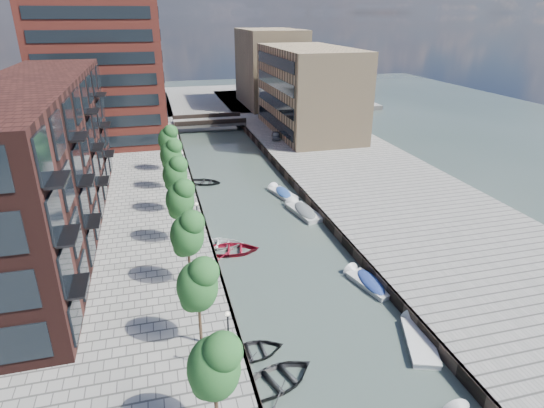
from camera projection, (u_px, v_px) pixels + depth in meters
name	position (u px, v px, depth m)	size (l,w,h in m)	color
water	(243.00, 187.00, 56.91)	(300.00, 300.00, 0.00)	#38473F
quay_right	(361.00, 173.00, 60.48)	(20.00, 140.00, 1.00)	gray
quay_wall_left	(194.00, 188.00, 55.29)	(0.25, 140.00, 1.00)	#332823
quay_wall_right	(290.00, 179.00, 58.15)	(0.25, 140.00, 1.00)	#332823
far_closure	(194.00, 101.00, 110.18)	(80.00, 40.00, 1.00)	gray
apartment_block	(42.00, 162.00, 40.20)	(8.00, 38.00, 14.00)	black
tower	(98.00, 43.00, 68.98)	(18.00, 18.00, 30.00)	maroon
tan_block_near	(309.00, 90.00, 77.17)	(12.00, 25.00, 14.00)	tan
tan_block_far	(270.00, 68.00, 99.94)	(12.00, 20.00, 16.00)	tan
bridge	(209.00, 122.00, 84.89)	(13.00, 6.00, 1.30)	gray
tree_0	(214.00, 364.00, 20.78)	(2.50, 2.50, 5.95)	#382619
tree_1	(197.00, 283.00, 27.01)	(2.50, 2.50, 5.95)	#382619
tree_2	(187.00, 233.00, 33.25)	(2.50, 2.50, 5.95)	#382619
tree_3	(180.00, 198.00, 39.49)	(2.50, 2.50, 5.95)	#382619
tree_4	(175.00, 173.00, 45.73)	(2.50, 2.50, 5.95)	#382619
tree_5	(171.00, 153.00, 51.96)	(2.50, 2.50, 5.95)	#382619
tree_6	(168.00, 138.00, 58.20)	(2.50, 2.50, 5.95)	#382619
lamp_0	(228.00, 336.00, 25.34)	(0.24, 0.24, 4.12)	black
lamp_1	(197.00, 220.00, 39.60)	(0.24, 0.24, 4.12)	black
lamp_2	(183.00, 165.00, 53.86)	(0.24, 0.24, 4.12)	black
sloop_0	(278.00, 383.00, 26.75)	(3.56, 4.98, 1.03)	black
sloop_1	(253.00, 354.00, 29.04)	(2.95, 4.13, 0.86)	black
sloop_2	(232.00, 253.00, 41.38)	(3.55, 4.97, 1.03)	maroon
sloop_3	(220.00, 246.00, 42.46)	(3.17, 4.44, 0.92)	white
sloop_4	(204.00, 184.00, 58.06)	(3.08, 4.31, 0.89)	black
motorboat_0	(367.00, 282.00, 36.54)	(2.78, 4.96, 1.57)	silver
motorboat_2	(418.00, 337.00, 30.42)	(3.34, 5.29, 1.67)	silver
motorboat_3	(281.00, 193.00, 54.58)	(2.73, 4.99, 1.58)	silver
motorboat_4	(302.00, 211.00, 49.51)	(2.95, 5.90, 1.88)	#B9B8B7
car	(276.00, 135.00, 74.63)	(1.37, 3.40, 1.16)	gray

